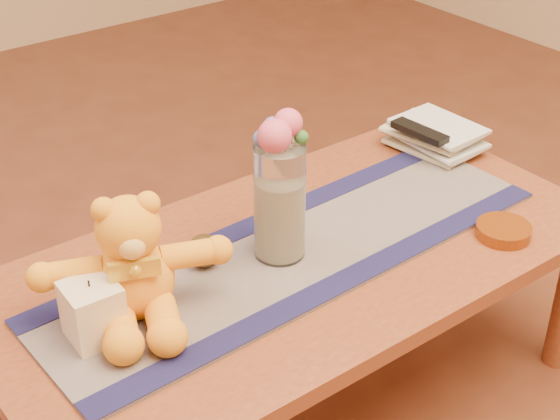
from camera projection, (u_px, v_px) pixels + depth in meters
floor at (296, 402)px, 2.09m from camera, size 5.50×5.50×0.00m
coffee_table_top at (298, 260)px, 1.86m from camera, size 1.40×0.70×0.04m
table_leg_br at (406, 203)px, 2.51m from camera, size 0.07×0.07×0.41m
persian_runner at (298, 252)px, 1.85m from camera, size 1.21×0.39×0.01m
runner_border_near at (343, 281)px, 1.75m from camera, size 1.20×0.10×0.00m
runner_border_far at (257, 223)px, 1.94m from camera, size 1.20×0.10×0.00m
teddy_bear at (131, 257)px, 1.61m from camera, size 0.45×0.41×0.25m
pillar_candle at (93, 312)px, 1.57m from camera, size 0.10×0.10×0.12m
candle_wick at (89, 284)px, 1.54m from camera, size 0.00×0.00×0.01m
glass_vase at (280, 202)px, 1.77m from camera, size 0.11×0.11×0.26m
potpourri_fill at (280, 218)px, 1.79m from camera, size 0.09×0.09×0.18m
rose_left at (275, 136)px, 1.67m from camera, size 0.07×0.07×0.07m
rose_right at (288, 123)px, 1.70m from camera, size 0.06×0.06×0.06m
blue_flower_back at (273, 127)px, 1.72m from camera, size 0.04×0.04×0.04m
blue_flower_side at (262, 139)px, 1.69m from camera, size 0.04×0.04×0.04m
leaf_sprig at (301, 137)px, 1.70m from camera, size 0.03×0.03×0.03m
bronze_ball at (204, 251)px, 1.78m from camera, size 0.08×0.08×0.07m
book_bottom at (414, 156)px, 2.22m from camera, size 0.20×0.24×0.02m
book_lower at (417, 149)px, 2.21m from camera, size 0.16×0.22×0.02m
book_upper at (413, 143)px, 2.20m from camera, size 0.21×0.25×0.02m
book_top at (418, 136)px, 2.19m from camera, size 0.17×0.23×0.02m
tv_remote at (420, 132)px, 2.17m from camera, size 0.06×0.16×0.02m
amber_dish at (503, 231)px, 1.90m from camera, size 0.16×0.16×0.03m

